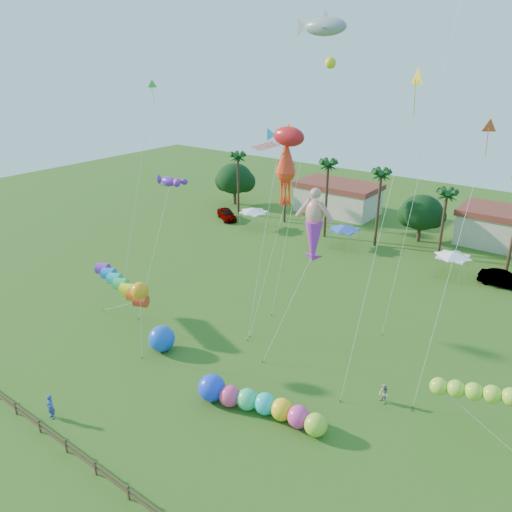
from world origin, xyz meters
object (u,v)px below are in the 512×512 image
Objects in this scene: car_a at (227,214)px; caterpillar_inflatable at (256,403)px; car_b at (503,279)px; blue_ball at (162,339)px; spectator_b at (384,394)px; spectator_a at (50,407)px.

caterpillar_inflatable is (29.99, -32.50, 0.00)m from car_a.
blue_ball is (-20.22, -30.90, 0.30)m from car_b.
car_a is 0.99× the size of car_b.
car_a reaches higher than spectator_b.
caterpillar_inflatable is (-6.73, -6.33, 0.06)m from spectator_b.
spectator_a is 0.82× the size of blue_ball.
car_a is at bearing 121.31° from blue_ball.
car_b is 2.69× the size of spectator_a.
spectator_b is (17.71, 15.29, -0.15)m from spectator_a.
spectator_b is (-2.31, -26.15, -0.04)m from car_b.
caterpillar_inflatable is at bearing -109.57° from spectator_b.
car_b is 3.21× the size of spectator_b.
spectator_b is at bearing 42.87° from spectator_a.
car_b is 26.26m from spectator_b.
car_a is 0.50× the size of caterpillar_inflatable.
spectator_b is 9.23m from caterpillar_inflatable.
spectator_a is at bearing -151.61° from caterpillar_inflatable.
blue_ball is at bearing -137.98° from spectator_b.
car_b is at bearing -57.76° from car_a.
car_b is 36.93m from blue_ball.
spectator_a is 14.18m from caterpillar_inflatable.
car_a is at bearing 90.03° from car_b.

